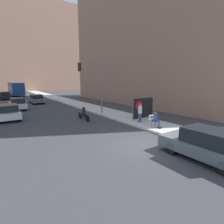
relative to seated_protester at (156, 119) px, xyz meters
name	(u,v)px	position (x,y,z in m)	size (l,w,h in m)	color
ground_plane	(146,145)	(-3.03, -2.00, -0.83)	(160.00, 160.00, 0.00)	#38383A
sidewalk_curb	(88,107)	(0.65, 13.00, -0.75)	(3.04, 90.00, 0.17)	beige
building_backdrop_far	(6,44)	(-5.03, 61.21, 14.60)	(52.00, 12.00, 30.87)	#936B56
building_backdrop_right	(148,37)	(11.51, 12.62, 9.84)	(10.00, 32.00, 21.35)	#936B56
seated_protester	(156,119)	(0.00, 0.00, 0.00)	(1.00, 0.77, 1.22)	#474C56
jogger_on_sidewalk	(140,113)	(0.14, 1.93, 0.16)	(0.34, 0.34, 1.62)	#334775
protest_banner	(143,108)	(1.33, 2.77, 0.38)	(2.60, 0.06, 1.97)	slate
traffic_light_pole	(94,79)	(-1.27, 7.63, 3.12)	(2.59, 2.36, 5.65)	slate
parked_car_curbside	(206,145)	(-2.01, -4.99, -0.07)	(1.89, 4.21, 1.54)	#565B60
car_on_road_nearest	(8,112)	(-9.20, 10.48, -0.10)	(1.88, 4.20, 1.48)	silver
car_on_road_midblock	(18,104)	(-7.73, 16.70, -0.09)	(1.74, 4.48, 1.50)	silver
car_on_road_distant	(36,99)	(-4.42, 21.76, -0.11)	(1.85, 4.33, 1.46)	#565B60
car_on_road_far_lane	(5,96)	(-8.35, 31.73, -0.08)	(1.88, 4.52, 1.53)	black
city_bus_on_road	(16,88)	(-5.57, 39.50, 1.00)	(2.48, 11.81, 3.17)	navy
motorcycle_on_road	(84,114)	(-3.23, 6.12, -0.29)	(0.28, 2.25, 1.29)	black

